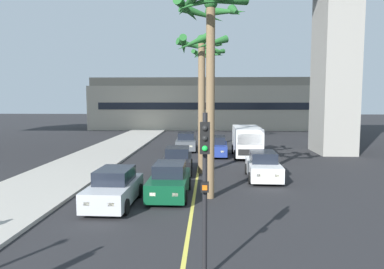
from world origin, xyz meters
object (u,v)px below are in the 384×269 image
at_px(car_queue_sixth, 216,147).
at_px(palm_tree_mid_median, 208,70).
at_px(car_queue_second, 177,161).
at_px(car_queue_third, 263,166).
at_px(delivery_van, 247,141).
at_px(palm_tree_near_median, 210,37).
at_px(traffic_light_median_near, 205,174).
at_px(car_queue_fourth, 170,181).
at_px(car_queue_fifth, 186,142).
at_px(palm_tree_far_median, 202,66).
at_px(car_queue_front, 114,188).

xyz_separation_m(car_queue_sixth, palm_tree_mid_median, (-0.73, 5.93, 6.56)).
bearing_deg(car_queue_second, car_queue_third, -17.86).
height_order(car_queue_third, car_queue_sixth, same).
height_order(car_queue_third, palm_tree_mid_median, palm_tree_mid_median).
relative_size(delivery_van, palm_tree_near_median, 0.58).
height_order(car_queue_second, traffic_light_median_near, traffic_light_median_near).
bearing_deg(car_queue_fourth, palm_tree_near_median, -7.19).
bearing_deg(car_queue_third, car_queue_fifth, 114.31).
bearing_deg(palm_tree_near_median, delivery_van, 76.28).
bearing_deg(car_queue_sixth, car_queue_third, -73.48).
distance_m(palm_tree_near_median, palm_tree_far_median, 5.70).
relative_size(car_queue_fourth, palm_tree_near_median, 0.46).
distance_m(car_queue_front, car_queue_second, 7.34).
distance_m(car_queue_sixth, traffic_light_median_near, 20.25).
distance_m(traffic_light_median_near, palm_tree_mid_median, 26.47).
distance_m(car_queue_third, delivery_van, 7.97).
distance_m(car_queue_sixth, palm_tree_near_median, 14.16).
bearing_deg(car_queue_fourth, palm_tree_mid_median, 84.69).
bearing_deg(palm_tree_mid_median, car_queue_sixth, -83.01).
relative_size(delivery_van, palm_tree_far_median, 0.63).
distance_m(car_queue_sixth, palm_tree_far_median, 9.07).
xyz_separation_m(car_queue_second, traffic_light_median_near, (1.86, -13.37, 1.99)).
height_order(car_queue_fourth, palm_tree_far_median, palm_tree_far_median).
bearing_deg(palm_tree_mid_median, palm_tree_near_median, -89.53).
xyz_separation_m(car_queue_second, palm_tree_far_median, (1.49, -0.14, 5.77)).
bearing_deg(car_queue_sixth, delivery_van, -10.72).
relative_size(car_queue_front, car_queue_third, 1.00).
bearing_deg(car_queue_fourth, car_queue_third, 38.55).
bearing_deg(car_queue_fifth, car_queue_third, -65.69).
bearing_deg(car_queue_fifth, car_queue_second, -89.46).
bearing_deg(car_queue_third, car_queue_sixth, 106.52).
height_order(car_queue_fifth, palm_tree_near_median, palm_tree_near_median).
bearing_deg(delivery_van, palm_tree_near_median, -103.72).
height_order(car_queue_front, palm_tree_mid_median, palm_tree_mid_median).
bearing_deg(palm_tree_far_median, car_queue_fourth, -104.27).
bearing_deg(delivery_van, car_queue_front, -117.71).
relative_size(car_queue_front, car_queue_second, 0.99).
relative_size(car_queue_second, car_queue_sixth, 1.00).
bearing_deg(traffic_light_median_near, palm_tree_mid_median, 90.10).
bearing_deg(palm_tree_near_median, palm_tree_far_median, 94.81).
height_order(car_queue_second, delivery_van, delivery_van).
bearing_deg(palm_tree_near_median, palm_tree_mid_median, 90.47).
bearing_deg(car_queue_fourth, traffic_light_median_near, -77.46).
distance_m(palm_tree_mid_median, palm_tree_far_median, 12.88).
bearing_deg(car_queue_fourth, car_queue_sixth, 78.87).
bearing_deg(palm_tree_mid_median, palm_tree_far_median, -91.44).
distance_m(car_queue_fifth, palm_tree_mid_median, 7.46).
height_order(car_queue_second, palm_tree_mid_median, palm_tree_mid_median).
xyz_separation_m(car_queue_second, palm_tree_near_median, (1.97, -5.77, 6.55)).
bearing_deg(palm_tree_far_median, car_queue_fifth, 99.13).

